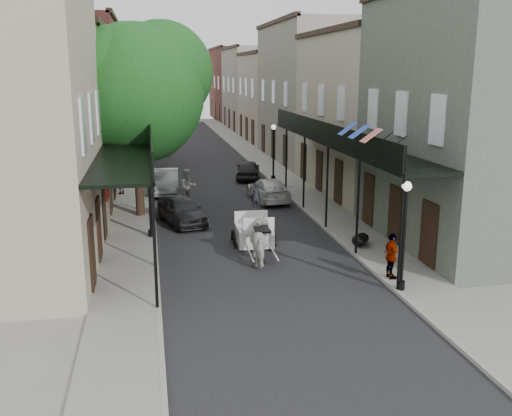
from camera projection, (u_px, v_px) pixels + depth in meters
name	position (u px, v px, depth m)	size (l,w,h in m)	color
ground	(269.00, 280.00, 20.42)	(140.00, 140.00, 0.00)	gray
road	(209.00, 178.00, 39.52)	(8.00, 90.00, 0.01)	black
sidewalk_left	(136.00, 180.00, 38.61)	(2.20, 90.00, 0.12)	gray
sidewalk_right	(280.00, 175.00, 40.41)	(2.20, 90.00, 0.12)	gray
building_row_left	(90.00, 96.00, 46.28)	(5.00, 80.00, 10.50)	#A19581
building_row_right	(295.00, 95.00, 49.39)	(5.00, 80.00, 10.50)	gray
gallery_left	(132.00, 146.00, 25.27)	(2.20, 18.05, 4.88)	black
gallery_right	(338.00, 141.00, 27.00)	(2.20, 18.05, 4.88)	black
tree_near	(143.00, 88.00, 27.86)	(7.31, 6.80, 9.63)	#382619
tree_far	(143.00, 91.00, 41.37)	(6.45, 6.00, 8.61)	#382619
lamppost_right_near	(404.00, 234.00, 18.77)	(0.32, 0.32, 3.71)	black
lamppost_left	(150.00, 194.00, 24.93)	(0.32, 0.32, 3.71)	black
lamppost_right_far	(273.00, 152.00, 37.87)	(0.32, 0.32, 3.71)	black
horse	(262.00, 241.00, 22.09)	(0.93, 2.05, 1.73)	beige
carriage	(253.00, 217.00, 24.62)	(1.86, 2.61, 2.89)	black
pedestrian_walking	(188.00, 187.00, 31.73)	(0.97, 0.75, 1.99)	beige
pedestrian_sidewalk_left	(120.00, 180.00, 33.79)	(1.13, 0.65, 1.76)	gray
pedestrian_sidewalk_right	(392.00, 256.00, 20.06)	(0.97, 0.40, 1.65)	gray
car_left_near	(182.00, 210.00, 27.74)	(1.60, 3.99, 1.36)	black
car_left_mid	(166.00, 182.00, 34.72)	(1.51, 4.33, 1.43)	#A8A9AD
car_left_far	(154.00, 145.00, 51.35)	(2.46, 5.34, 1.48)	black
car_right_near	(268.00, 190.00, 32.67)	(1.81, 4.46, 1.29)	silver
car_right_far	(248.00, 170.00, 39.15)	(1.57, 3.90, 1.33)	black
trash_bags	(361.00, 239.00, 24.01)	(0.90, 1.05, 0.54)	black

